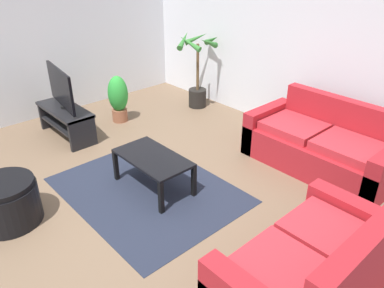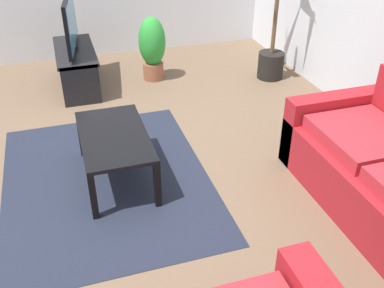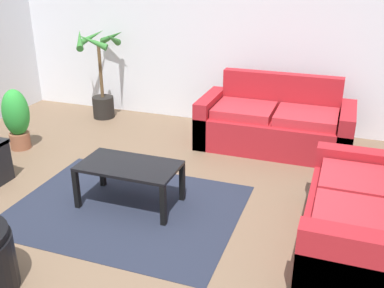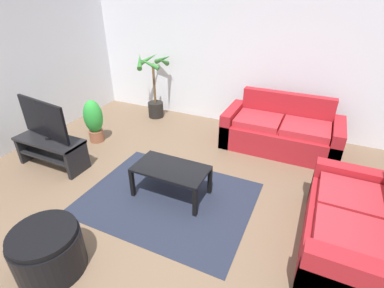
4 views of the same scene
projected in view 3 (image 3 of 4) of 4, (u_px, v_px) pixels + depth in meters
The scene contains 8 objects.
ground_plane at pixel (106, 219), 4.20m from camera, with size 6.60×6.60×0.00m, color brown.
wall_back at pixel (206, 29), 6.28m from camera, with size 6.00×0.06×2.70m, color silver.
couch_main at pixel (275, 125), 5.70m from camera, with size 1.92×0.90×0.90m.
couch_loveseat at pixel (366, 220), 3.63m from camera, with size 0.90×1.63×0.90m.
coffee_table at pixel (129, 170), 4.32m from camera, with size 0.97×0.54×0.44m.
area_rug at pixel (127, 208), 4.38m from camera, with size 2.20×1.70×0.01m, color #1E2333.
potted_palm at pixel (101, 80), 6.65m from camera, with size 0.76×0.77×1.35m.
potted_plant_small at pixel (16, 117), 5.60m from camera, with size 0.33×0.33×0.79m.
Camera 3 is at (1.97, -3.11, 2.30)m, focal length 41.36 mm.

